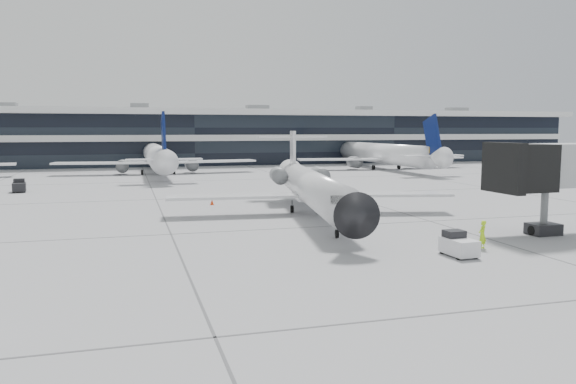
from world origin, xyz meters
name	(u,v)px	position (x,y,z in m)	size (l,w,h in m)	color
ground	(309,227)	(0.00, 0.00, 0.00)	(220.00, 220.00, 0.00)	gray
terminal	(189,140)	(0.00, 82.00, 5.00)	(170.00, 22.00, 10.00)	black
bg_jet_center	(158,173)	(-8.00, 55.00, 0.00)	(32.00, 40.00, 9.60)	white
bg_jet_right	(381,169)	(32.00, 55.00, 0.00)	(32.00, 40.00, 9.60)	white
regional_jet	(312,186)	(2.17, 5.95, 2.40)	(24.31, 30.32, 7.02)	silver
ramp_worker	(482,235)	(7.74, -9.97, 0.87)	(0.63, 0.41, 1.73)	#BBFB1A
baggage_tug	(458,245)	(5.28, -11.23, 0.63)	(1.41, 2.27, 1.40)	silver
traffic_cone	(212,202)	(-5.07, 14.28, 0.26)	(0.49, 0.49, 0.55)	red
far_tug	(19,186)	(-24.78, 31.45, 0.68)	(1.67, 2.52, 1.50)	black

